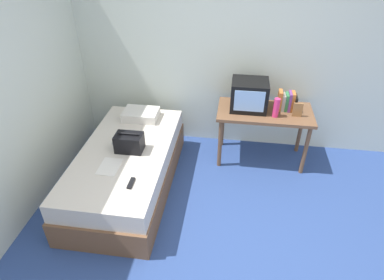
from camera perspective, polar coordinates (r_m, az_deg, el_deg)
ground_plane at (r=3.40m, az=3.00°, el=-18.27°), size 8.00×8.00×0.00m
wall_back at (r=4.31m, az=6.28°, el=15.04°), size 5.20×0.10×2.60m
bed at (r=3.93m, az=-11.13°, el=-4.80°), size 1.00×2.00×0.53m
desk at (r=4.21m, az=12.39°, el=3.91°), size 1.16×0.60×0.72m
tv at (r=4.10m, az=9.87°, el=7.69°), size 0.44×0.39×0.36m
water_bottle at (r=4.01m, az=14.37°, el=5.43°), size 0.07×0.07×0.23m
book_row at (r=4.20m, az=16.11°, el=6.42°), size 0.22×0.17×0.25m
picture_frame at (r=4.10m, az=17.81°, el=4.99°), size 0.11×0.02×0.17m
pillow at (r=4.30m, az=-8.84°, el=4.39°), size 0.44×0.32×0.11m
handbag at (r=3.69m, az=-10.80°, el=-0.43°), size 0.30×0.20×0.22m
magazine at (r=3.55m, az=-14.05°, el=-4.49°), size 0.21×0.29×0.01m
remote_dark at (r=3.29m, az=-10.49°, el=-7.35°), size 0.04×0.16×0.02m
remote_silver at (r=3.93m, az=-13.08°, el=-0.04°), size 0.04×0.14×0.02m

